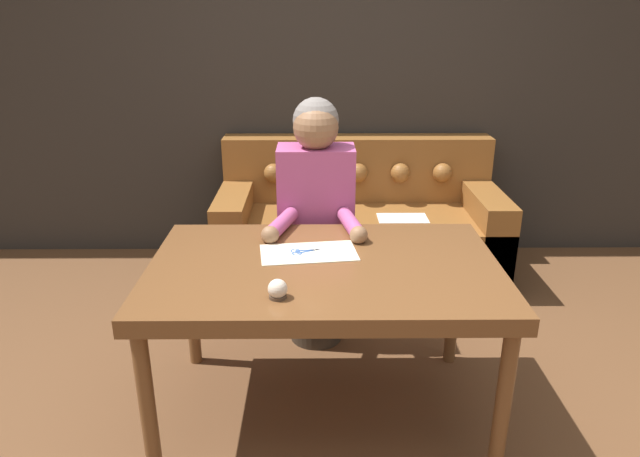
# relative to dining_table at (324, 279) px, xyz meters

# --- Properties ---
(ground_plane) EXTENTS (16.00, 16.00, 0.00)m
(ground_plane) POSITION_rel_dining_table_xyz_m (0.07, -0.08, -0.66)
(ground_plane) COLOR brown
(wall_back) EXTENTS (8.00, 0.06, 2.60)m
(wall_back) POSITION_rel_dining_table_xyz_m (0.07, 1.90, 0.64)
(wall_back) COLOR #2D2823
(wall_back) RESTS_ON ground_plane
(dining_table) EXTENTS (1.42, 0.91, 0.73)m
(dining_table) POSITION_rel_dining_table_xyz_m (0.00, 0.00, 0.00)
(dining_table) COLOR brown
(dining_table) RESTS_ON ground_plane
(couch) EXTENTS (1.82, 0.85, 0.88)m
(couch) POSITION_rel_dining_table_xyz_m (0.25, 1.48, -0.34)
(couch) COLOR brown
(couch) RESTS_ON ground_plane
(person) EXTENTS (0.47, 0.58, 1.30)m
(person) POSITION_rel_dining_table_xyz_m (-0.03, 0.61, 0.01)
(person) COLOR #33281E
(person) RESTS_ON ground_plane
(pattern_paper_main) EXTENTS (0.43, 0.27, 0.00)m
(pattern_paper_main) POSITION_rel_dining_table_xyz_m (-0.06, 0.11, 0.07)
(pattern_paper_main) COLOR beige
(pattern_paper_main) RESTS_ON dining_table
(scissors) EXTENTS (0.23, 0.12, 0.01)m
(scissors) POSITION_rel_dining_table_xyz_m (-0.07, 0.12, 0.07)
(scissors) COLOR silver
(scissors) RESTS_ON dining_table
(pin_cushion) EXTENTS (0.07, 0.07, 0.07)m
(pin_cushion) POSITION_rel_dining_table_xyz_m (-0.17, -0.29, 0.10)
(pin_cushion) COLOR #4C3828
(pin_cushion) RESTS_ON dining_table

